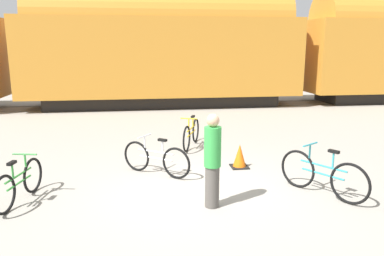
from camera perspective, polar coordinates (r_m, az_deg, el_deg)
name	(u,v)px	position (r m, az deg, el deg)	size (l,w,h in m)	color
ground_plane	(200,190)	(7.42, 1.18, -9.46)	(80.00, 80.00, 0.00)	gray
freight_train	(162,44)	(17.52, -4.54, 12.58)	(39.14, 2.92, 5.39)	black
rail_near	(164,108)	(17.02, -4.22, 3.02)	(51.14, 0.07, 0.01)	#4C4238
rail_far	(162,104)	(18.44, -4.53, 3.73)	(51.14, 0.07, 0.01)	#4C4238
bicycle_yellow	(191,134)	(10.42, -0.10, -0.87)	(0.70, 1.67, 0.87)	black
bicycle_green	(19,183)	(7.43, -24.81, -7.64)	(0.49, 1.61, 0.84)	black
bicycle_silver	(156,159)	(8.20, -5.55, -4.66)	(1.40, 1.11, 0.85)	black
bicycle_teal	(322,175)	(7.47, 19.24, -6.75)	(1.03, 1.58, 0.95)	black
person_in_green	(212,160)	(6.43, 3.14, -4.95)	(0.29, 0.29, 1.65)	#514C47
traffic_cone	(240,157)	(8.75, 7.27, -4.36)	(0.40, 0.40, 0.55)	black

